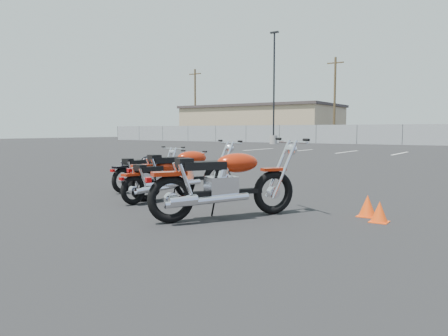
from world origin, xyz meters
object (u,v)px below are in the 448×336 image
Objects in this scene: motorcycle_second_black at (145,171)px; motorcycle_rear_red at (225,182)px; motorcycle_front_red at (183,172)px; motorcycle_third_red at (161,178)px.

motorcycle_second_black is 0.84× the size of motorcycle_rear_red.
motorcycle_front_red is at bearing -17.04° from motorcycle_second_black.
motorcycle_second_black is 3.54m from motorcycle_rear_red.
motorcycle_second_black is at bearing 152.98° from motorcycle_rear_red.
motorcycle_front_red is at bearing 70.73° from motorcycle_third_red.
motorcycle_rear_red is at bearing -20.76° from motorcycle_third_red.
motorcycle_rear_red is at bearing -33.97° from motorcycle_front_red.
motorcycle_second_black reaches higher than motorcycle_third_red.
motorcycle_rear_red reaches higher than motorcycle_second_black.
motorcycle_second_black is at bearing 144.63° from motorcycle_third_red.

